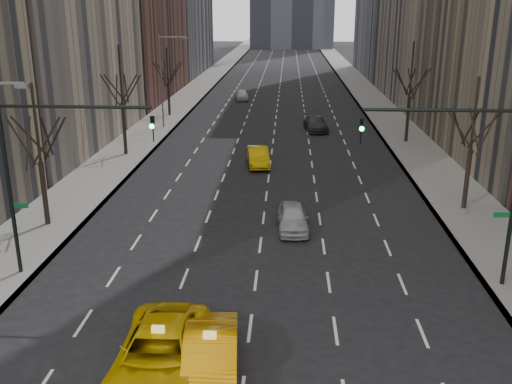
# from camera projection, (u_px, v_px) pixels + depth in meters

# --- Properties ---
(sidewalk_left) EXTENTS (4.50, 320.00, 0.15)m
(sidewalk_left) POSITION_uv_depth(u_px,v_px,m) (193.00, 93.00, 81.28)
(sidewalk_left) COLOR slate
(sidewalk_left) RESTS_ON ground
(sidewalk_right) EXTENTS (4.50, 320.00, 0.15)m
(sidewalk_right) POSITION_uv_depth(u_px,v_px,m) (366.00, 94.00, 79.97)
(sidewalk_right) COLOR slate
(sidewalk_right) RESTS_ON ground
(tree_lw_b) EXTENTS (3.36, 3.50, 7.82)m
(tree_lw_b) POSITION_uv_depth(u_px,v_px,m) (41.00, 162.00, 30.76)
(tree_lw_b) COLOR black
(tree_lw_b) RESTS_ON ground
(tree_lw_c) EXTENTS (3.36, 3.50, 8.74)m
(tree_lw_c) POSITION_uv_depth(u_px,v_px,m) (123.00, 107.00, 45.86)
(tree_lw_c) COLOR black
(tree_lw_c) RESTS_ON ground
(tree_lw_d) EXTENTS (3.36, 3.50, 7.36)m
(tree_lw_d) POSITION_uv_depth(u_px,v_px,m) (168.00, 84.00, 63.10)
(tree_lw_d) COLOR black
(tree_lw_d) RESTS_ON ground
(tree_rw_b) EXTENTS (3.36, 3.50, 7.82)m
(tree_rw_b) POSITION_uv_depth(u_px,v_px,m) (470.00, 150.00, 33.28)
(tree_rw_b) COLOR black
(tree_rw_b) RESTS_ON ground
(tree_rw_c) EXTENTS (3.36, 3.50, 8.74)m
(tree_rw_c) POSITION_uv_depth(u_px,v_px,m) (409.00, 98.00, 50.27)
(tree_rw_c) COLOR black
(tree_rw_c) RESTS_ON ground
(traffic_mast_left) EXTENTS (6.69, 0.39, 8.00)m
(traffic_mast_left) POSITION_uv_depth(u_px,v_px,m) (44.00, 159.00, 24.36)
(traffic_mast_left) COLOR black
(traffic_mast_left) RESTS_ON ground
(traffic_mast_right) EXTENTS (6.69, 0.39, 8.00)m
(traffic_mast_right) POSITION_uv_depth(u_px,v_px,m) (477.00, 165.00, 23.39)
(traffic_mast_right) COLOR black
(traffic_mast_right) RESTS_ON ground
(streetlight_far) EXTENTS (2.83, 0.22, 9.00)m
(streetlight_far) POSITION_uv_depth(u_px,v_px,m) (164.00, 72.00, 55.75)
(streetlight_far) COLOR slate
(streetlight_far) RESTS_ON ground
(taxi_suv) EXTENTS (2.86, 6.10, 1.69)m
(taxi_suv) POSITION_uv_depth(u_px,v_px,m) (160.00, 355.00, 18.65)
(taxi_suv) COLOR #DFB204
(taxi_suv) RESTS_ON ground
(taxi_sedan) EXTENTS (2.16, 5.11, 1.64)m
(taxi_sedan) POSITION_uv_depth(u_px,v_px,m) (211.00, 360.00, 18.40)
(taxi_sedan) COLOR orange
(taxi_sedan) RESTS_ON ground
(silver_sedan_ahead) EXTENTS (1.84, 4.15, 1.39)m
(silver_sedan_ahead) POSITION_uv_depth(u_px,v_px,m) (293.00, 218.00, 31.23)
(silver_sedan_ahead) COLOR #A0A4A8
(silver_sedan_ahead) RESTS_ON ground
(far_taxi) EXTENTS (2.07, 4.53, 1.44)m
(far_taxi) POSITION_uv_depth(u_px,v_px,m) (258.00, 157.00, 43.85)
(far_taxi) COLOR #D9A804
(far_taxi) RESTS_ON ground
(far_suv_grey) EXTENTS (2.55, 5.18, 1.45)m
(far_suv_grey) POSITION_uv_depth(u_px,v_px,m) (316.00, 123.00, 56.46)
(far_suv_grey) COLOR #2C2D31
(far_suv_grey) RESTS_ON ground
(far_car_white) EXTENTS (1.95, 4.10, 1.35)m
(far_car_white) POSITION_uv_depth(u_px,v_px,m) (242.00, 95.00, 75.01)
(far_car_white) COLOR silver
(far_car_white) RESTS_ON ground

